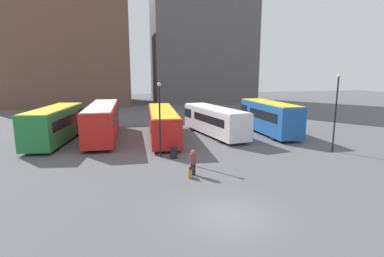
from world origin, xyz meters
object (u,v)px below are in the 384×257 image
Objects in this scene: bus_3 at (214,120)px; bus_4 at (269,117)px; bus_2 at (162,122)px; suitcase at (190,174)px; lamp_post_0 at (160,114)px; bus_1 at (103,120)px; bus_0 at (56,124)px; traveler at (193,160)px; trash_bin at (174,153)px; lamp_post_1 at (336,107)px.

bus_4 reaches higher than bus_3.
bus_2 is 11.93m from suitcase.
lamp_post_0 is (-1.13, -6.94, 1.78)m from bus_2.
bus_4 is 13.17× the size of suitcase.
bus_1 reaches higher than bus_2.
bus_0 is 1.05× the size of bus_4.
bus_3 reaches higher than traveler.
traveler is 1.93× the size of trash_bin.
suitcase is at bearing -175.45° from bus_2.
suitcase is at bearing -76.71° from lamp_post_0.
traveler is at bearing -71.95° from lamp_post_0.
bus_4 is 8.23m from lamp_post_1.
bus_0 is 11.36m from lamp_post_0.
lamp_post_0 is 6.66× the size of trash_bin.
bus_3 is 1.69× the size of lamp_post_1.
bus_3 is 9.31m from trash_bin.
bus_3 is 12.48m from traveler.
lamp_post_1 is at bearing -69.38° from traveler.
lamp_post_1 is at bearing -115.99° from bus_1.
bus_0 is 9.82m from bus_2.
trash_bin is (-0.53, 4.00, -0.55)m from traveler.
bus_1 is at bearing -66.20° from bus_0.
suitcase is (5.74, -13.14, -1.54)m from bus_1.
bus_3 reaches higher than suitcase.
bus_2 is 1.34× the size of bus_4.
bus_4 is (16.84, -1.95, 0.01)m from bus_1.
bus_4 is 15.28m from traveler.
bus_0 is 13.84× the size of suitcase.
suitcase is 4.43m from trash_bin.
bus_3 is at bearing 53.48° from trash_bin.
lamp_post_1 reaches higher than suitcase.
trash_bin is (5.52, -8.73, -1.37)m from bus_1.
trash_bin is (-5.50, -7.43, -1.15)m from bus_3.
lamp_post_1 reaches higher than bus_4.
bus_4 reaches higher than bus_1.
lamp_post_1 is (12.81, -8.52, 2.10)m from bus_2.
bus_2 is (9.82, -0.21, -0.20)m from bus_0.
lamp_post_0 reaches higher than bus_1.
bus_4 is 5.75× the size of traveler.
bus_1 is 16.95m from bus_4.
bus_2 is 2.02× the size of lamp_post_1.
bus_3 is 12.45× the size of trash_bin.
lamp_post_1 reaches higher than bus_3.
bus_1 is 7.50× the size of traveler.
bus_1 is 21.03m from lamp_post_1.
suitcase is at bearing -165.32° from lamp_post_1.
bus_2 is 7.69× the size of traveler.
bus_0 is at bearing 141.55° from trash_bin.
bus_1 reaches higher than traveler.
bus_3 reaches higher than bus_2.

